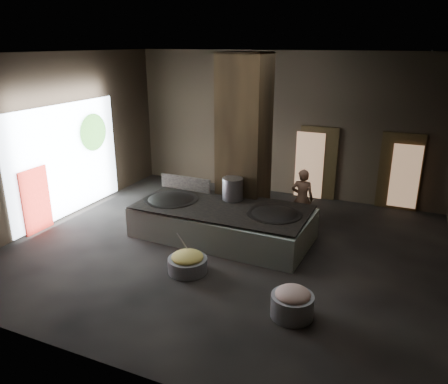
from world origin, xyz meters
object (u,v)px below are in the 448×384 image
at_px(stock_pot, 233,189).
at_px(veg_basin, 188,265).
at_px(wok_right, 274,217).
at_px(meat_basin, 292,306).
at_px(wok_left, 171,202).
at_px(hearth_platform, 222,223).
at_px(cook, 302,199).

xyz_separation_m(stock_pot, veg_basin, (-0.00, -2.49, -0.97)).
distance_m(wok_right, meat_basin, 2.97).
height_order(wok_left, wok_right, wok_left).
xyz_separation_m(wok_right, meat_basin, (1.20, -2.67, -0.54)).
bearing_deg(meat_basin, hearth_platform, 134.31).
relative_size(hearth_platform, wok_right, 3.41).
xyz_separation_m(wok_right, cook, (0.32, 1.39, 0.05)).
relative_size(wok_right, meat_basin, 1.66).
relative_size(cook, veg_basin, 1.89).
xyz_separation_m(hearth_platform, veg_basin, (0.05, -1.94, -0.23)).
distance_m(hearth_platform, veg_basin, 1.96).
distance_m(stock_pot, meat_basin, 4.14).
bearing_deg(hearth_platform, stock_pot, 86.89).
height_order(wok_right, veg_basin, wok_right).
xyz_separation_m(veg_basin, meat_basin, (2.51, -0.67, 0.06)).
xyz_separation_m(hearth_platform, wok_left, (-1.45, -0.05, 0.37)).
relative_size(wok_left, stock_pot, 2.42).
distance_m(cook, veg_basin, 3.81).
bearing_deg(wok_right, hearth_platform, -177.88).
bearing_deg(hearth_platform, wok_right, 4.20).
xyz_separation_m(wok_left, cook, (3.12, 1.49, 0.05)).
height_order(cook, veg_basin, cook).
xyz_separation_m(wok_left, meat_basin, (4.00, -2.57, -0.54)).
distance_m(wok_left, veg_basin, 2.48).
distance_m(wok_right, cook, 1.43).
height_order(hearth_platform, cook, cook).
height_order(stock_pot, cook, cook).
relative_size(wok_left, wok_right, 1.07).
bearing_deg(veg_basin, stock_pot, 89.89).
bearing_deg(veg_basin, hearth_platform, 91.34).
height_order(wok_left, cook, cook).
bearing_deg(veg_basin, meat_basin, -15.03).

